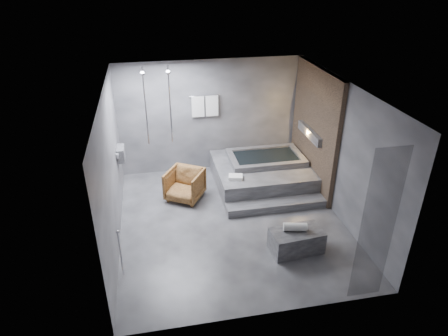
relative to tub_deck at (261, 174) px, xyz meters
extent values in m
plane|color=#313133|center=(-1.05, -1.45, -0.25)|extent=(5.00, 5.00, 0.00)
cube|color=#525254|center=(-1.05, -1.45, 2.55)|extent=(4.50, 5.00, 0.04)
cube|color=#3C3C41|center=(-1.05, 1.05, 1.15)|extent=(4.50, 0.04, 2.80)
cube|color=#3C3C41|center=(-1.05, -3.95, 1.15)|extent=(4.50, 0.04, 2.80)
cube|color=#3C3C41|center=(-3.30, -1.45, 1.15)|extent=(0.04, 5.00, 2.80)
cube|color=#3C3C41|center=(1.20, -1.45, 1.15)|extent=(0.04, 5.00, 2.80)
cube|color=#876A4F|center=(1.14, -0.20, 1.15)|extent=(0.10, 2.40, 2.78)
cube|color=#FF9938|center=(1.06, -0.20, 1.05)|extent=(0.14, 1.20, 0.20)
cube|color=gray|center=(-3.21, -0.05, 0.85)|extent=(0.16, 0.42, 0.30)
imported|color=beige|center=(-3.20, -0.15, 0.80)|extent=(0.08, 0.08, 0.21)
imported|color=beige|center=(-3.20, 0.05, 0.78)|extent=(0.07, 0.07, 0.15)
cylinder|color=silver|center=(-2.05, 0.60, 1.65)|extent=(0.04, 0.04, 1.80)
cylinder|color=silver|center=(-2.60, 0.60, 1.65)|extent=(0.04, 0.04, 1.80)
cylinder|color=silver|center=(-1.20, 0.99, 1.70)|extent=(0.75, 0.02, 0.02)
cube|color=white|center=(-1.37, 0.97, 1.45)|extent=(0.30, 0.06, 0.50)
cube|color=white|center=(-1.03, 0.97, 1.45)|extent=(0.30, 0.06, 0.50)
cylinder|color=silver|center=(-3.20, -2.65, 0.20)|extent=(0.04, 0.04, 0.90)
cube|color=black|center=(0.60, -3.90, 1.10)|extent=(0.55, 0.01, 2.60)
cube|color=#363639|center=(0.00, 0.00, 0.00)|extent=(2.20, 2.00, 0.50)
cube|color=#363639|center=(0.00, -1.18, -0.16)|extent=(2.20, 0.36, 0.18)
cube|color=#2D2E30|center=(-0.06, -2.59, -0.04)|extent=(0.99, 0.60, 0.43)
imported|color=#462911|center=(-1.89, -0.36, 0.10)|extent=(1.03, 1.04, 0.70)
cylinder|color=silver|center=(-0.10, -2.55, 0.25)|extent=(0.45, 0.25, 0.15)
cube|color=white|center=(-0.77, -0.57, 0.29)|extent=(0.35, 0.29, 0.08)
camera|label=1|loc=(-2.51, -8.14, 4.56)|focal=32.00mm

